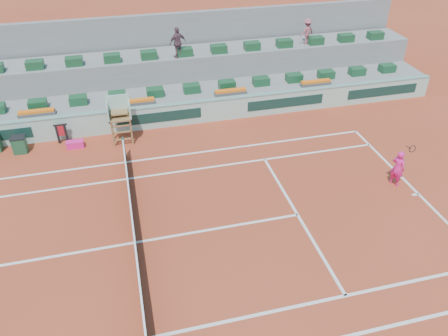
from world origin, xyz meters
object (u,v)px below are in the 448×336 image
at_px(player_bag, 75,144).
at_px(umpire_chair, 119,114).
at_px(drink_cooler_a, 19,145).
at_px(tennis_player, 398,168).

distance_m(player_bag, umpire_chair, 2.70).
height_order(umpire_chair, drink_cooler_a, umpire_chair).
xyz_separation_m(player_bag, tennis_player, (13.59, -6.50, 0.66)).
bearing_deg(tennis_player, player_bag, 154.45).
relative_size(umpire_chair, drink_cooler_a, 2.86).
relative_size(drink_cooler_a, tennis_player, 0.37).
xyz_separation_m(player_bag, drink_cooler_a, (-2.55, 0.21, 0.24)).
bearing_deg(player_bag, umpire_chair, 1.89).
bearing_deg(drink_cooler_a, umpire_chair, -1.60).
distance_m(player_bag, tennis_player, 15.08).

